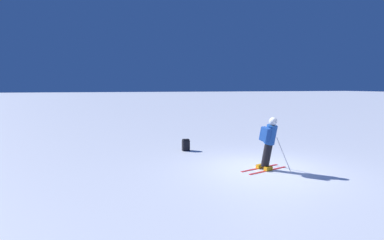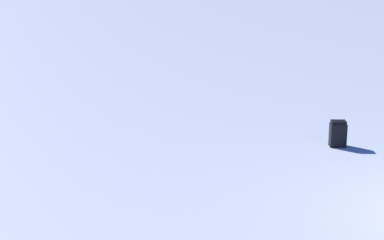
% 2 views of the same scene
% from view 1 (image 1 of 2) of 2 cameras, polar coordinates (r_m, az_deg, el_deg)
% --- Properties ---
extents(ground_plane, '(300.00, 300.00, 0.00)m').
position_cam_1_polar(ground_plane, '(10.28, 13.69, -9.20)').
color(ground_plane, white).
extents(skier, '(1.28, 1.73, 1.80)m').
position_cam_1_polar(skier, '(9.95, 14.42, -3.89)').
color(skier, red).
rests_on(skier, ground).
extents(spare_backpack, '(0.22, 0.30, 0.50)m').
position_cam_1_polar(spare_backpack, '(12.83, -1.18, -4.79)').
color(spare_backpack, black).
rests_on(spare_backpack, ground).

